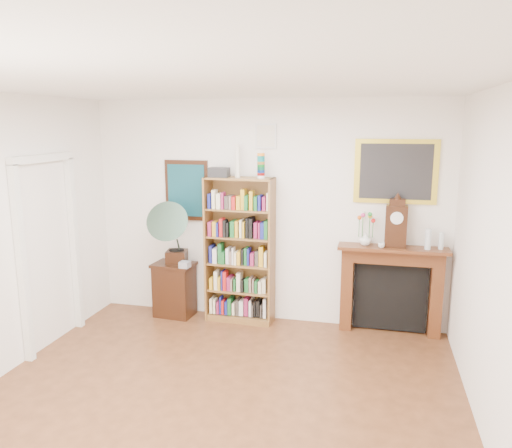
{
  "coord_description": "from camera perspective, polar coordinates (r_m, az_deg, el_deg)",
  "views": [
    {
      "loc": [
        1.32,
        -3.55,
        2.5
      ],
      "look_at": [
        0.09,
        1.6,
        1.43
      ],
      "focal_mm": 35.0,
      "sensor_mm": 36.0,
      "label": 1
    }
  ],
  "objects": [
    {
      "name": "teal_poster",
      "position": [
        6.53,
        -7.94,
        3.83
      ],
      "size": [
        0.58,
        0.04,
        0.78
      ],
      "color": "black",
      "rests_on": "back_wall"
    },
    {
      "name": "fireplace",
      "position": [
        6.24,
        15.16,
        -6.43
      ],
      "size": [
        1.28,
        0.31,
        1.08
      ],
      "rotation": [
        0.0,
        0.0,
        0.0
      ],
      "color": "#4B1F11",
      "rests_on": "floor"
    },
    {
      "name": "small_picture",
      "position": [
        6.17,
        1.14,
        10.02
      ],
      "size": [
        0.26,
        0.04,
        0.3
      ],
      "color": "white",
      "rests_on": "back_wall"
    },
    {
      "name": "room",
      "position": [
        3.94,
        -6.68,
        -4.87
      ],
      "size": [
        4.51,
        5.01,
        2.81
      ],
      "color": "#4E2C17",
      "rests_on": "ground"
    },
    {
      "name": "gramophone",
      "position": [
        6.4,
        -9.64,
        -0.56
      ],
      "size": [
        0.62,
        0.72,
        0.84
      ],
      "rotation": [
        0.0,
        0.0,
        0.19
      ],
      "color": "black",
      "rests_on": "side_cabinet"
    },
    {
      "name": "bottle_right",
      "position": [
        6.12,
        20.41,
        -1.81
      ],
      "size": [
        0.06,
        0.06,
        0.2
      ],
      "primitive_type": "cylinder",
      "color": "silver",
      "rests_on": "fireplace"
    },
    {
      "name": "cd_stack",
      "position": [
        6.37,
        -8.14,
        -4.61
      ],
      "size": [
        0.13,
        0.13,
        0.08
      ],
      "primitive_type": "cube",
      "rotation": [
        0.0,
        0.0,
        -0.09
      ],
      "color": "#B3B4C0",
      "rests_on": "side_cabinet"
    },
    {
      "name": "bottle_left",
      "position": [
        6.05,
        19.07,
        -1.66
      ],
      "size": [
        0.07,
        0.07,
        0.24
      ],
      "primitive_type": "cylinder",
      "color": "silver",
      "rests_on": "fireplace"
    },
    {
      "name": "flower_vase",
      "position": [
        6.07,
        12.4,
        -1.68
      ],
      "size": [
        0.17,
        0.17,
        0.15
      ],
      "primitive_type": "imported",
      "rotation": [
        0.0,
        0.0,
        0.16
      ],
      "color": "white",
      "rests_on": "fireplace"
    },
    {
      "name": "side_cabinet",
      "position": [
        6.7,
        -9.29,
        -7.39
      ],
      "size": [
        0.55,
        0.42,
        0.71
      ],
      "primitive_type": "cube",
      "rotation": [
        0.0,
        0.0,
        -0.08
      ],
      "color": "black",
      "rests_on": "floor"
    },
    {
      "name": "gilt_painting",
      "position": [
        6.06,
        15.68,
        5.78
      ],
      "size": [
        0.95,
        0.04,
        0.75
      ],
      "color": "gold",
      "rests_on": "back_wall"
    },
    {
      "name": "teacup",
      "position": [
        6.0,
        14.14,
        -2.36
      ],
      "size": [
        0.09,
        0.09,
        0.06
      ],
      "primitive_type": "imported",
      "rotation": [
        0.0,
        0.0,
        -0.25
      ],
      "color": "silver",
      "rests_on": "fireplace"
    },
    {
      "name": "bookshelf",
      "position": [
        6.27,
        -1.88,
        -2.11
      ],
      "size": [
        0.86,
        0.34,
        2.13
      ],
      "rotation": [
        0.0,
        0.0,
        -0.04
      ],
      "color": "brown",
      "rests_on": "floor"
    },
    {
      "name": "door_casing",
      "position": [
        6.04,
        -22.6,
        -1.31
      ],
      "size": [
        0.08,
        1.02,
        2.17
      ],
      "color": "white",
      "rests_on": "left_wall"
    },
    {
      "name": "mantel_clock",
      "position": [
        6.03,
        15.73,
        -0.0
      ],
      "size": [
        0.25,
        0.15,
        0.57
      ],
      "rotation": [
        0.0,
        0.0,
        -0.05
      ],
      "color": "black",
      "rests_on": "fireplace"
    }
  ]
}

